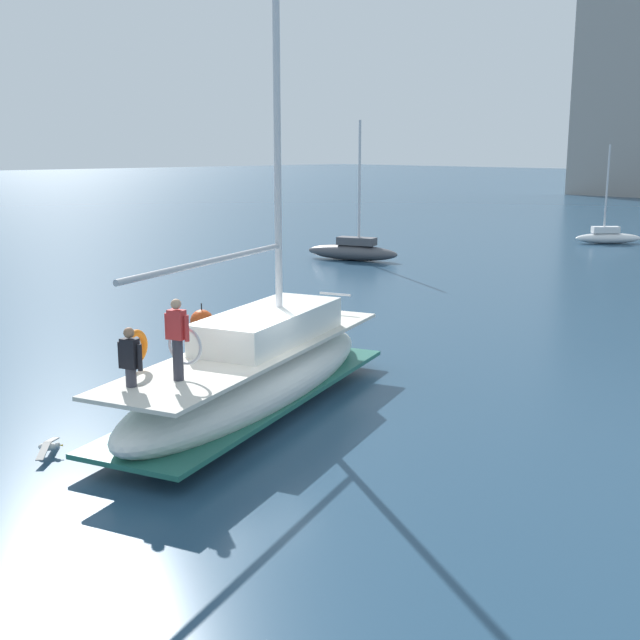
# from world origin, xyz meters

# --- Properties ---
(ground_plane) EXTENTS (400.00, 400.00, 0.00)m
(ground_plane) POSITION_xyz_m (0.00, 0.00, 0.00)
(ground_plane) COLOR navy
(main_sailboat) EXTENTS (5.80, 9.80, 11.94)m
(main_sailboat) POSITION_xyz_m (-0.35, 0.52, 0.90)
(main_sailboat) COLOR white
(main_sailboat) RESTS_ON ground
(moored_sloop_near) EXTENTS (3.43, 3.66, 6.01)m
(moored_sloop_near) POSITION_xyz_m (-10.90, 36.64, 0.47)
(moored_sloop_near) COLOR white
(moored_sloop_near) RESTS_ON ground
(moored_sloop_far) EXTENTS (5.15, 2.96, 7.18)m
(moored_sloop_far) POSITION_xyz_m (-16.35, 19.77, 0.54)
(moored_sloop_far) COLOR #4C4C51
(moored_sloop_far) RESTS_ON ground
(seagull) EXTENTS (1.01, 0.87, 0.18)m
(seagull) POSITION_xyz_m (-0.92, -4.14, 0.19)
(seagull) COLOR silver
(seagull) RESTS_ON ground
(mooring_buoy) EXTENTS (0.77, 0.77, 0.99)m
(mooring_buoy) POSITION_xyz_m (-8.20, 4.51, 0.23)
(mooring_buoy) COLOR #EA4C19
(mooring_buoy) RESTS_ON ground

